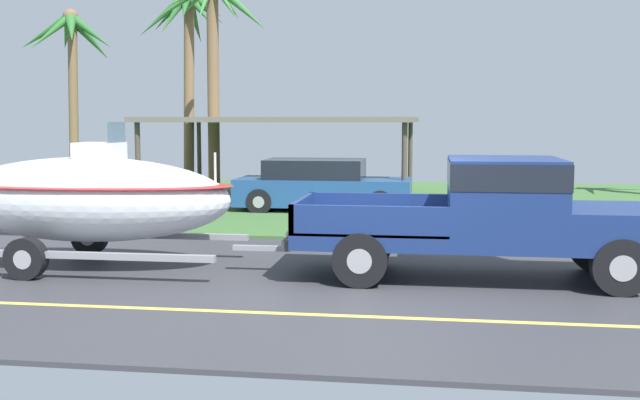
{
  "coord_description": "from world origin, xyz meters",
  "views": [
    {
      "loc": [
        0.74,
        -10.88,
        2.41
      ],
      "look_at": [
        -1.01,
        1.01,
        1.13
      ],
      "focal_mm": 42.55,
      "sensor_mm": 36.0,
      "label": 1
    }
  ],
  "objects_px": {
    "palm_tree_far_right": "(71,50)",
    "carport_awning": "(287,121)",
    "boat_on_trailer": "(86,198)",
    "palm_tree_near_left": "(211,25)",
    "pickup_truck_towing": "(501,212)",
    "palm_tree_mid": "(187,32)",
    "parked_sedan_near": "(321,186)"
  },
  "relations": [
    {
      "from": "palm_tree_far_right",
      "to": "carport_awning",
      "type": "bearing_deg",
      "value": -14.42
    },
    {
      "from": "boat_on_trailer",
      "to": "carport_awning",
      "type": "height_order",
      "value": "carport_awning"
    },
    {
      "from": "palm_tree_near_left",
      "to": "carport_awning",
      "type": "bearing_deg",
      "value": -0.81
    },
    {
      "from": "pickup_truck_towing",
      "to": "boat_on_trailer",
      "type": "xyz_separation_m",
      "value": [
        -6.62,
        -0.0,
        0.11
      ]
    },
    {
      "from": "boat_on_trailer",
      "to": "palm_tree_mid",
      "type": "height_order",
      "value": "palm_tree_mid"
    },
    {
      "from": "pickup_truck_towing",
      "to": "palm_tree_far_right",
      "type": "distance_m",
      "value": 18.21
    },
    {
      "from": "palm_tree_far_right",
      "to": "palm_tree_near_left",
      "type": "bearing_deg",
      "value": -19.83
    },
    {
      "from": "parked_sedan_near",
      "to": "palm_tree_mid",
      "type": "relative_size",
      "value": 0.66
    },
    {
      "from": "carport_awning",
      "to": "palm_tree_mid",
      "type": "relative_size",
      "value": 1.11
    },
    {
      "from": "palm_tree_near_left",
      "to": "palm_tree_far_right",
      "type": "distance_m",
      "value": 5.71
    },
    {
      "from": "palm_tree_mid",
      "to": "palm_tree_far_right",
      "type": "relative_size",
      "value": 1.13
    },
    {
      "from": "boat_on_trailer",
      "to": "palm_tree_far_right",
      "type": "relative_size",
      "value": 1.01
    },
    {
      "from": "boat_on_trailer",
      "to": "palm_tree_near_left",
      "type": "height_order",
      "value": "palm_tree_near_left"
    },
    {
      "from": "palm_tree_near_left",
      "to": "palm_tree_far_right",
      "type": "bearing_deg",
      "value": 160.17
    },
    {
      "from": "parked_sedan_near",
      "to": "palm_tree_mid",
      "type": "bearing_deg",
      "value": 135.31
    },
    {
      "from": "parked_sedan_near",
      "to": "palm_tree_mid",
      "type": "xyz_separation_m",
      "value": [
        -5.26,
        5.21,
        4.62
      ]
    },
    {
      "from": "parked_sedan_near",
      "to": "palm_tree_near_left",
      "type": "xyz_separation_m",
      "value": [
        -3.66,
        2.51,
        4.51
      ]
    },
    {
      "from": "parked_sedan_near",
      "to": "palm_tree_mid",
      "type": "distance_m",
      "value": 8.73
    },
    {
      "from": "pickup_truck_towing",
      "to": "palm_tree_near_left",
      "type": "height_order",
      "value": "palm_tree_near_left"
    },
    {
      "from": "carport_awning",
      "to": "palm_tree_far_right",
      "type": "distance_m",
      "value": 8.2
    },
    {
      "from": "pickup_truck_towing",
      "to": "boat_on_trailer",
      "type": "bearing_deg",
      "value": -180.0
    },
    {
      "from": "parked_sedan_near",
      "to": "palm_tree_near_left",
      "type": "bearing_deg",
      "value": 145.51
    },
    {
      "from": "carport_awning",
      "to": "palm_tree_mid",
      "type": "distance_m",
      "value": 5.57
    },
    {
      "from": "parked_sedan_near",
      "to": "carport_awning",
      "type": "xyz_separation_m",
      "value": [
        -1.38,
        2.48,
        1.7
      ]
    },
    {
      "from": "carport_awning",
      "to": "palm_tree_near_left",
      "type": "distance_m",
      "value": 3.61
    },
    {
      "from": "palm_tree_near_left",
      "to": "palm_tree_mid",
      "type": "relative_size",
      "value": 0.98
    },
    {
      "from": "boat_on_trailer",
      "to": "palm_tree_near_left",
      "type": "xyz_separation_m",
      "value": [
        -0.92,
        10.41,
        4.05
      ]
    },
    {
      "from": "parked_sedan_near",
      "to": "carport_awning",
      "type": "relative_size",
      "value": 0.6
    },
    {
      "from": "carport_awning",
      "to": "palm_tree_mid",
      "type": "xyz_separation_m",
      "value": [
        -3.88,
        2.73,
        2.92
      ]
    },
    {
      "from": "palm_tree_near_left",
      "to": "palm_tree_mid",
      "type": "height_order",
      "value": "palm_tree_mid"
    },
    {
      "from": "pickup_truck_towing",
      "to": "palm_tree_mid",
      "type": "xyz_separation_m",
      "value": [
        -9.14,
        13.11,
        4.27
      ]
    },
    {
      "from": "boat_on_trailer",
      "to": "palm_tree_near_left",
      "type": "relative_size",
      "value": 0.9
    }
  ]
}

